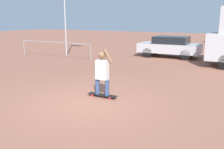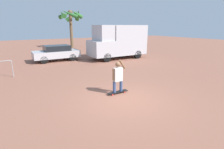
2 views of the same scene
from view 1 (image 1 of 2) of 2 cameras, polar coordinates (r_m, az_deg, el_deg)
ground_plane at (r=7.85m, az=-5.47°, el=-6.37°), size 80.00×80.00×0.00m
skateboard at (r=8.30m, az=-2.23°, el=-4.71°), size 1.02×0.22×0.09m
person_skateboarder at (r=8.09m, az=-2.29°, el=0.84°), size 0.69×0.24×1.53m
parked_car_silver at (r=17.23m, az=13.09°, el=6.35°), size 3.99×1.87×1.40m
plaza_railing_segment at (r=16.60m, az=-13.00°, el=6.76°), size 5.55×0.05×1.08m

